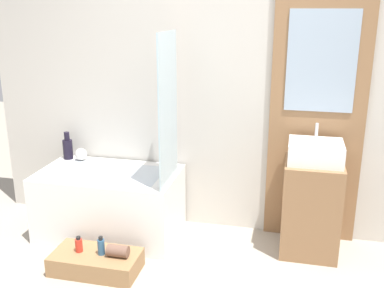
% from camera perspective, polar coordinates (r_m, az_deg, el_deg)
% --- Properties ---
extents(wall_tiled_back, '(4.20, 0.06, 2.60)m').
position_cam_1_polar(wall_tiled_back, '(3.80, 3.95, 7.72)').
color(wall_tiled_back, beige).
rests_on(wall_tiled_back, ground_plane).
extents(wall_wood_accent, '(0.75, 0.04, 2.60)m').
position_cam_1_polar(wall_wood_accent, '(3.70, 15.87, 7.13)').
color(wall_wood_accent, '#8E6642').
rests_on(wall_wood_accent, ground_plane).
extents(bathtub, '(1.18, 0.68, 0.57)m').
position_cam_1_polar(bathtub, '(3.98, -10.38, -7.34)').
color(bathtub, white).
rests_on(bathtub, ground_plane).
extents(glass_shower_screen, '(0.01, 0.48, 1.17)m').
position_cam_1_polar(glass_shower_screen, '(3.45, -3.07, 4.36)').
color(glass_shower_screen, silver).
rests_on(glass_shower_screen, bathtub).
extents(wooden_step_bench, '(0.66, 0.34, 0.15)m').
position_cam_1_polar(wooden_step_bench, '(3.56, -12.08, -14.45)').
color(wooden_step_bench, '#997047').
rests_on(wooden_step_bench, ground_plane).
extents(vanity_cabinet, '(0.44, 0.46, 0.76)m').
position_cam_1_polar(vanity_cabinet, '(3.74, 14.85, -7.75)').
color(vanity_cabinet, '#8E6642').
rests_on(vanity_cabinet, ground_plane).
extents(sink, '(0.41, 0.35, 0.28)m').
position_cam_1_polar(sink, '(3.57, 15.40, -0.98)').
color(sink, white).
rests_on(sink, vanity_cabinet).
extents(vase_tall_dark, '(0.09, 0.09, 0.25)m').
position_cam_1_polar(vase_tall_dark, '(4.27, -15.50, -0.48)').
color(vase_tall_dark, black).
rests_on(vase_tall_dark, bathtub).
extents(vase_round_light, '(0.11, 0.11, 0.11)m').
position_cam_1_polar(vase_round_light, '(4.21, -13.91, -1.28)').
color(vase_round_light, silver).
rests_on(vase_round_light, bathtub).
extents(bottle_soap_primary, '(0.06, 0.06, 0.12)m').
position_cam_1_polar(bottle_soap_primary, '(3.55, -14.17, -12.31)').
color(bottle_soap_primary, red).
rests_on(bottle_soap_primary, wooden_step_bench).
extents(bottle_soap_secondary, '(0.05, 0.05, 0.15)m').
position_cam_1_polar(bottle_soap_secondary, '(3.48, -11.47, -12.63)').
color(bottle_soap_secondary, '#2D567A').
rests_on(bottle_soap_secondary, wooden_step_bench).
extents(towel_roll, '(0.16, 0.09, 0.09)m').
position_cam_1_polar(towel_roll, '(3.44, -9.40, -13.25)').
color(towel_roll, brown).
rests_on(towel_roll, wooden_step_bench).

